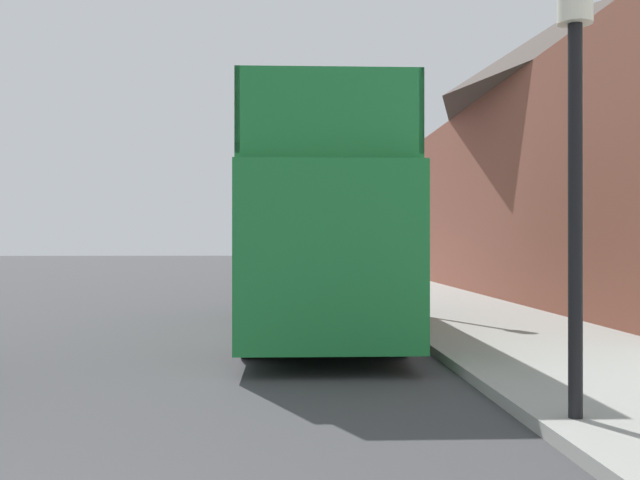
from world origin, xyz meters
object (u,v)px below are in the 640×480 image
Objects in this scene: lamp_post_nearest at (575,92)px; lamp_post_second at (407,167)px; tour_bus at (317,238)px; lamp_post_third at (358,195)px; parked_car_ahead_of_bus at (322,280)px.

lamp_post_second reaches higher than lamp_post_nearest.
lamp_post_second is at bearing 47.98° from tour_bus.
lamp_post_nearest is 0.89× the size of lamp_post_second.
lamp_post_nearest is at bearing -90.12° from lamp_post_third.
tour_bus is at bearing -99.50° from lamp_post_third.
tour_bus reaches higher than parked_car_ahead_of_bus.
lamp_post_second reaches higher than tour_bus.
parked_car_ahead_of_bus is 1.05× the size of lamp_post_nearest.
lamp_post_nearest is 0.90× the size of lamp_post_third.
tour_bus is at bearing -91.36° from parked_car_ahead_of_bus.
lamp_post_nearest is at bearing -81.53° from parked_car_ahead_of_bus.
lamp_post_second reaches higher than lamp_post_third.
lamp_post_nearest is 19.85m from lamp_post_third.
tour_bus is 2.15× the size of parked_car_ahead_of_bus.
lamp_post_third reaches higher than tour_bus.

